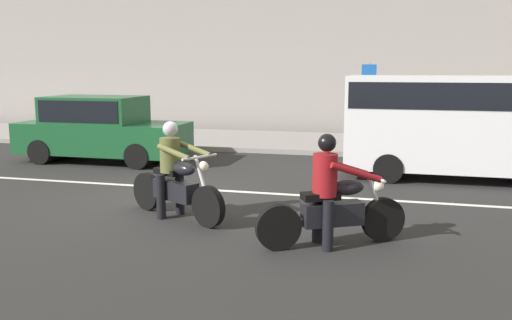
{
  "coord_description": "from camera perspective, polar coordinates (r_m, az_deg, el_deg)",
  "views": [
    {
      "loc": [
        3.97,
        -9.39,
        2.48
      ],
      "look_at": [
        1.65,
        -0.43,
        0.9
      ],
      "focal_mm": 38.32,
      "sensor_mm": 36.0,
      "label": 1
    }
  ],
  "objects": [
    {
      "name": "parked_sedan_forest_green",
      "position": [
        15.01,
        -15.94,
        3.2
      ],
      "size": [
        4.41,
        1.82,
        1.72
      ],
      "color": "#164C28",
      "rests_on": "ground_plane"
    },
    {
      "name": "ground_plane",
      "position": [
        10.49,
        -8.19,
        -4.07
      ],
      "size": [
        80.0,
        80.0,
        0.0
      ],
      "primitive_type": "plane",
      "color": "#262626"
    },
    {
      "name": "motorcycle_with_rider_crimson",
      "position": [
        7.66,
        7.91,
        -4.24
      ],
      "size": [
        1.99,
        1.2,
        1.59
      ],
      "color": "black",
      "rests_on": "ground_plane"
    },
    {
      "name": "lane_marking_stripe",
      "position": [
        11.18,
        -4.65,
        -3.13
      ],
      "size": [
        18.0,
        0.14,
        0.01
      ],
      "primitive_type": "cube",
      "color": "silver",
      "rests_on": "ground_plane"
    },
    {
      "name": "motorcycle_with_rider_olive",
      "position": [
        9.09,
        -8.44,
        -1.98
      ],
      "size": [
        2.03,
        1.19,
        1.6
      ],
      "color": "black",
      "rests_on": "ground_plane"
    },
    {
      "name": "street_sign_post",
      "position": [
        17.0,
        11.64,
        6.61
      ],
      "size": [
        0.44,
        0.08,
        2.45
      ],
      "color": "gray",
      "rests_on": "sidewalk_slab"
    },
    {
      "name": "parked_van_white",
      "position": [
        12.93,
        20.89,
        3.96
      ],
      "size": [
        5.08,
        1.96,
        2.29
      ],
      "color": "silver",
      "rests_on": "ground_plane"
    },
    {
      "name": "sidewalk_slab",
      "position": [
        18.0,
        1.64,
        1.99
      ],
      "size": [
        40.0,
        4.4,
        0.14
      ],
      "primitive_type": "cube",
      "color": "gray",
      "rests_on": "ground_plane"
    }
  ]
}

